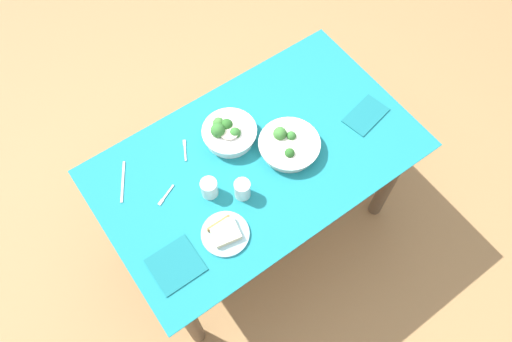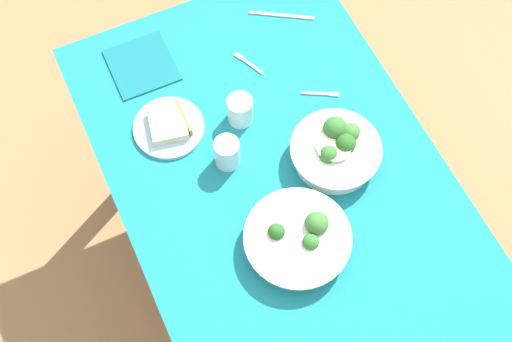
% 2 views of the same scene
% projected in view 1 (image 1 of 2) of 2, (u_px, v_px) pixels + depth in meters
% --- Properties ---
extents(ground_plane, '(6.00, 6.00, 0.00)m').
position_uv_depth(ground_plane, '(257.00, 223.00, 2.80)').
color(ground_plane, '#9E7547').
extents(dining_table, '(1.40, 0.84, 0.76)m').
position_uv_depth(dining_table, '(258.00, 171.00, 2.24)').
color(dining_table, '#197A84').
rests_on(dining_table, ground_plane).
extents(broccoli_bowl_far, '(0.27, 0.27, 0.09)m').
position_uv_depth(broccoli_bowl_far, '(289.00, 145.00, 2.12)').
color(broccoli_bowl_far, silver).
rests_on(broccoli_bowl_far, dining_table).
extents(broccoli_bowl_near, '(0.24, 0.24, 0.11)m').
position_uv_depth(broccoli_bowl_near, '(228.00, 133.00, 2.14)').
color(broccoli_bowl_near, white).
rests_on(broccoli_bowl_near, dining_table).
extents(bread_side_plate, '(0.20, 0.20, 0.04)m').
position_uv_depth(bread_side_plate, '(225.00, 233.00, 1.95)').
color(bread_side_plate, '#99C6D1').
rests_on(bread_side_plate, dining_table).
extents(water_glass_center, '(0.07, 0.07, 0.09)m').
position_uv_depth(water_glass_center, '(242.00, 189.00, 2.00)').
color(water_glass_center, silver).
rests_on(water_glass_center, dining_table).
extents(water_glass_side, '(0.07, 0.07, 0.09)m').
position_uv_depth(water_glass_side, '(209.00, 188.00, 2.01)').
color(water_glass_side, silver).
rests_on(water_glass_side, dining_table).
extents(fork_by_far_bowl, '(0.06, 0.10, 0.00)m').
position_uv_depth(fork_by_far_bowl, '(185.00, 149.00, 2.15)').
color(fork_by_far_bowl, '#B7B7BC').
rests_on(fork_by_far_bowl, dining_table).
extents(fork_by_near_bowl, '(0.10, 0.05, 0.00)m').
position_uv_depth(fork_by_near_bowl, '(166.00, 196.00, 2.04)').
color(fork_by_near_bowl, '#B7B7BC').
rests_on(fork_by_near_bowl, dining_table).
extents(table_knife_left, '(0.11, 0.17, 0.00)m').
position_uv_depth(table_knife_left, '(123.00, 182.00, 2.07)').
color(table_knife_left, '#B7B7BC').
rests_on(table_knife_left, dining_table).
extents(napkin_folded_upper, '(0.19, 0.18, 0.01)m').
position_uv_depth(napkin_folded_upper, '(176.00, 265.00, 1.90)').
color(napkin_folded_upper, '#156870').
rests_on(napkin_folded_upper, dining_table).
extents(napkin_folded_lower, '(0.22, 0.16, 0.01)m').
position_uv_depth(napkin_folded_lower, '(366.00, 115.00, 2.23)').
color(napkin_folded_lower, '#156870').
rests_on(napkin_folded_lower, dining_table).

